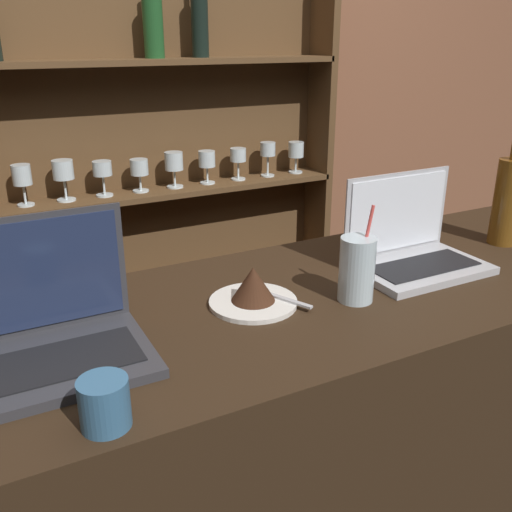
{
  "coord_description": "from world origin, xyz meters",
  "views": [
    {
      "loc": [
        -0.66,
        -0.65,
        1.55
      ],
      "look_at": [
        -0.14,
        0.33,
        1.12
      ],
      "focal_mm": 40.0,
      "sensor_mm": 36.0,
      "label": 1
    }
  ],
  "objects_px": {
    "coffee_cup": "(104,403)",
    "wine_bottle_amber": "(508,200)",
    "water_glass": "(357,269)",
    "laptop_near": "(53,329)",
    "cake_plate": "(253,290)",
    "laptop_far": "(411,247)"
  },
  "relations": [
    {
      "from": "wine_bottle_amber",
      "to": "coffee_cup",
      "type": "relative_size",
      "value": 4.19
    },
    {
      "from": "laptop_near",
      "to": "coffee_cup",
      "type": "relative_size",
      "value": 4.01
    },
    {
      "from": "laptop_far",
      "to": "wine_bottle_amber",
      "type": "bearing_deg",
      "value": 2.67
    },
    {
      "from": "water_glass",
      "to": "wine_bottle_amber",
      "type": "relative_size",
      "value": 0.65
    },
    {
      "from": "laptop_near",
      "to": "wine_bottle_amber",
      "type": "height_order",
      "value": "wine_bottle_amber"
    },
    {
      "from": "water_glass",
      "to": "coffee_cup",
      "type": "height_order",
      "value": "water_glass"
    },
    {
      "from": "coffee_cup",
      "to": "wine_bottle_amber",
      "type": "bearing_deg",
      "value": 13.72
    },
    {
      "from": "cake_plate",
      "to": "coffee_cup",
      "type": "xyz_separation_m",
      "value": [
        -0.37,
        -0.26,
        0.01
      ]
    },
    {
      "from": "water_glass",
      "to": "coffee_cup",
      "type": "xyz_separation_m",
      "value": [
        -0.58,
        -0.18,
        -0.03
      ]
    },
    {
      "from": "coffee_cup",
      "to": "laptop_near",
      "type": "bearing_deg",
      "value": 97.44
    },
    {
      "from": "laptop_far",
      "to": "cake_plate",
      "type": "relative_size",
      "value": 1.67
    },
    {
      "from": "cake_plate",
      "to": "wine_bottle_amber",
      "type": "relative_size",
      "value": 0.58
    },
    {
      "from": "laptop_far",
      "to": "cake_plate",
      "type": "bearing_deg",
      "value": -178.8
    },
    {
      "from": "laptop_near",
      "to": "wine_bottle_amber",
      "type": "relative_size",
      "value": 0.96
    },
    {
      "from": "wine_bottle_amber",
      "to": "coffee_cup",
      "type": "height_order",
      "value": "wine_bottle_amber"
    },
    {
      "from": "water_glass",
      "to": "wine_bottle_amber",
      "type": "xyz_separation_m",
      "value": [
        0.57,
        0.11,
        0.05
      ]
    },
    {
      "from": "wine_bottle_amber",
      "to": "water_glass",
      "type": "bearing_deg",
      "value": -169.56
    },
    {
      "from": "laptop_near",
      "to": "laptop_far",
      "type": "xyz_separation_m",
      "value": [
        0.84,
        0.03,
        -0.0
      ]
    },
    {
      "from": "laptop_near",
      "to": "wine_bottle_amber",
      "type": "xyz_separation_m",
      "value": [
        1.18,
        0.05,
        0.07
      ]
    },
    {
      "from": "water_glass",
      "to": "wine_bottle_amber",
      "type": "distance_m",
      "value": 0.58
    },
    {
      "from": "laptop_near",
      "to": "cake_plate",
      "type": "distance_m",
      "value": 0.4
    },
    {
      "from": "laptop_far",
      "to": "wine_bottle_amber",
      "type": "xyz_separation_m",
      "value": [
        0.34,
        0.02,
        0.07
      ]
    }
  ]
}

